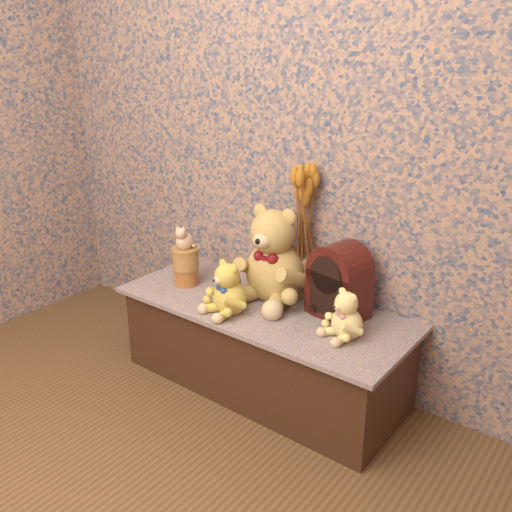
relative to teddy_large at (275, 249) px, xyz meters
The scene contains 10 objects.
display_shelf 0.43m from the teddy_large, 83.45° to the right, with size 1.30×0.54×0.40m, color #3A4677.
teddy_large is the anchor object (origin of this frame).
teddy_medium 0.26m from the teddy_large, 104.60° to the right, with size 0.19×0.23×0.24m, color #B19031, non-canonical shape.
teddy_small 0.46m from the teddy_large, 15.99° to the right, with size 0.16×0.19×0.21m, color #E3C96C, non-canonical shape.
cathedral_radio 0.32m from the teddy_large, ahead, with size 0.23×0.16×0.31m, color #3A100A, non-canonical shape.
ceramic_vase 0.18m from the teddy_large, 45.60° to the left, with size 0.11×0.11×0.18m, color tan.
dried_stalks 0.22m from the teddy_large, 45.60° to the left, with size 0.24×0.24×0.45m, color #B46A1C, non-canonical shape.
biscuit_tin_lower 0.47m from the teddy_large, 161.41° to the right, with size 0.11×0.11×0.08m, color gold.
biscuit_tin_upper 0.44m from the teddy_large, 161.41° to the right, with size 0.12×0.12×0.09m, color #D9B95F.
cat_figurine 0.43m from the teddy_large, 161.41° to the right, with size 0.09×0.10×0.12m, color silver, non-canonical shape.
Camera 1 is at (1.29, -0.48, 1.43)m, focal length 38.82 mm.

